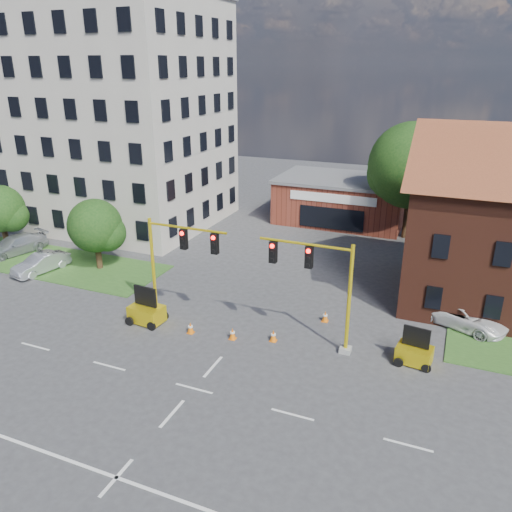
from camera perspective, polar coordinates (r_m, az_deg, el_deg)
name	(u,v)px	position (r m, az deg, el deg)	size (l,w,h in m)	color
ground	(194,388)	(25.04, -7.10, -14.80)	(120.00, 120.00, 0.00)	#3D3C3F
grass_verge_nw	(35,259)	(43.50, -23.93, -0.35)	(22.00, 6.00, 0.08)	#305921
lane_markings	(160,428)	(23.05, -10.93, -18.70)	(60.00, 36.00, 0.01)	white
office_block	(115,113)	(49.93, -15.78, 15.42)	(18.40, 15.40, 20.60)	#BBB3A4
brick_shop	(342,199)	(50.12, 9.80, 6.42)	(12.40, 8.40, 4.30)	maroon
tree_large	(416,169)	(45.44, 17.83, 9.46)	(7.80, 7.43, 10.19)	#392414
tree_nw_front	(98,228)	(38.74, -17.60, 3.11)	(4.18, 3.98, 5.44)	#392414
tree_nw_rear	(3,211)	(45.96, -26.93, 4.65)	(4.08, 3.88, 5.47)	#392414
signal_mast_west	(176,258)	(29.71, -9.15, -0.27)	(5.30, 0.60, 6.20)	#9B9B96
signal_mast_east	(319,281)	(26.47, 7.23, -2.90)	(5.30, 0.60, 6.20)	#9B9B96
trailer_west	(147,312)	(30.79, -12.39, -6.28)	(2.08, 1.47, 2.25)	yellow
trailer_east	(414,353)	(27.57, 17.64, -10.49)	(1.90, 1.39, 2.00)	yellow
cone_a	(190,328)	(29.41, -7.50, -8.14)	(0.40, 0.40, 0.70)	orange
cone_b	(233,334)	(28.61, -2.70, -8.85)	(0.40, 0.40, 0.70)	orange
cone_c	(273,336)	(28.40, 1.99, -9.09)	(0.40, 0.40, 0.70)	orange
cone_d	(325,316)	(30.68, 7.91, -6.84)	(0.40, 0.40, 0.70)	orange
pickup_white	(464,316)	(32.14, 22.67, -6.34)	(2.29, 4.97, 1.38)	white
sedan_silver_front	(41,263)	(40.51, -23.37, -0.77)	(1.50, 4.31, 1.42)	#B4B7BC
sedan_silver_rear	(15,245)	(45.33, -25.83, 1.14)	(2.13, 5.23, 1.52)	#B4B7BC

